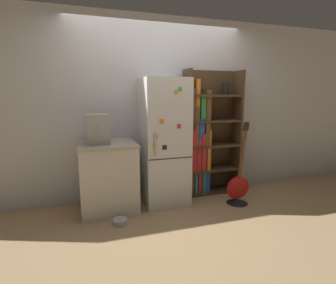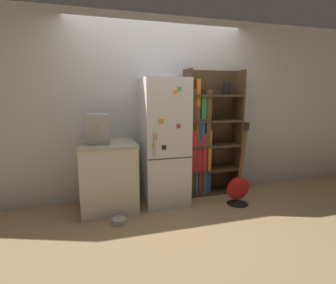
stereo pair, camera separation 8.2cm
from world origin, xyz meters
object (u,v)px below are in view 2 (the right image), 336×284
object	(u,v)px
espresso_machine	(98,129)
pet_bowl	(119,221)
guitar	(238,192)
bookshelf	(205,139)
refrigerator	(164,142)

from	to	relation	value
espresso_machine	pet_bowl	size ratio (longest dim) A/B	2.18
guitar	bookshelf	bearing A→B (deg)	116.98
bookshelf	pet_bowl	size ratio (longest dim) A/B	10.96
refrigerator	guitar	world-z (taller)	refrigerator
bookshelf	guitar	world-z (taller)	bookshelf
espresso_machine	pet_bowl	bearing A→B (deg)	-66.65
refrigerator	pet_bowl	size ratio (longest dim) A/B	10.14
bookshelf	espresso_machine	world-z (taller)	bookshelf
guitar	espresso_machine	bearing A→B (deg)	170.33
refrigerator	bookshelf	xyz separation A→B (m)	(0.68, 0.16, -0.02)
guitar	refrigerator	bearing A→B (deg)	158.32
bookshelf	guitar	size ratio (longest dim) A/B	1.61
bookshelf	guitar	xyz separation A→B (m)	(0.28, -0.55, -0.68)
espresso_machine	pet_bowl	distance (m)	1.15
refrigerator	guitar	xyz separation A→B (m)	(0.96, -0.38, -0.69)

